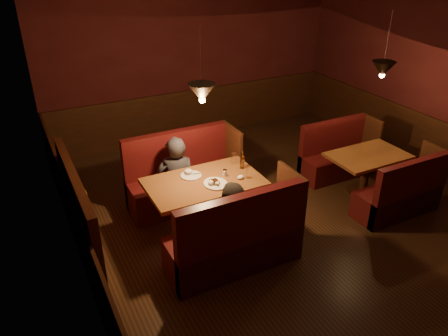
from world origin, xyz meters
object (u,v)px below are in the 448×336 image
main_bench_near (237,244)px  diner_a (176,165)px  main_table (206,193)px  second_bench_near (401,197)px  main_bench_far (183,181)px  second_table (367,165)px  diner_b (235,210)px  second_bench_far (336,158)px

main_bench_near → diner_a: (-0.18, 1.54, 0.43)m
main_table → diner_a: bearing=103.5°
main_table → second_bench_near: main_table is taller
main_bench_far → main_bench_near: size_ratio=1.00×
main_bench_near → second_table: bearing=14.1°
main_bench_far → second_bench_near: main_bench_far is taller
main_bench_near → main_table: bearing=91.0°
second_bench_near → main_table: bearing=161.5°
second_table → diner_b: 2.69m
main_bench_near → second_table: 2.81m
main_bench_far → second_bench_far: 2.77m
diner_a → second_table: bearing=-177.2°
diner_a → second_bench_far: bearing=-163.2°
second_table → second_bench_far: (0.03, 0.73, -0.20)m
second_bench_near → diner_a: 3.37m
main_bench_far → second_bench_near: (2.75, -1.80, -0.06)m
main_table → diner_a: 0.70m
main_table → second_bench_near: bearing=-18.5°
second_table → second_bench_far: second_bench_far is taller
main_table → main_bench_far: bearing=88.9°
second_bench_far → diner_a: bearing=177.6°
main_bench_far → second_table: size_ratio=1.39×
diner_a → diner_b: diner_a is taller
main_table → second_bench_far: 2.84m
second_bench_far → diner_a: (-2.93, 0.12, 0.49)m
second_bench_near → diner_b: diner_b is taller
second_bench_far → diner_b: diner_b is taller
diner_a → diner_b: bearing=120.4°
second_bench_near → diner_a: diner_a is taller
main_bench_far → main_bench_near: same height
second_table → second_bench_near: bearing=-87.8°
diner_b → second_bench_far: bearing=4.0°
second_bench_near → diner_b: size_ratio=0.95×
main_bench_near → diner_a: bearing=96.5°
diner_a → diner_b: 1.36m
second_bench_near → diner_a: (-2.93, 1.59, 0.49)m
main_table → second_table: main_table is taller
second_bench_far → diner_a: size_ratio=0.85×
second_bench_near → main_bench_near: bearing=179.0°
main_bench_far → diner_a: size_ratio=1.07×
main_table → main_bench_far: size_ratio=0.91×
main_bench_near → diner_b: 0.42m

